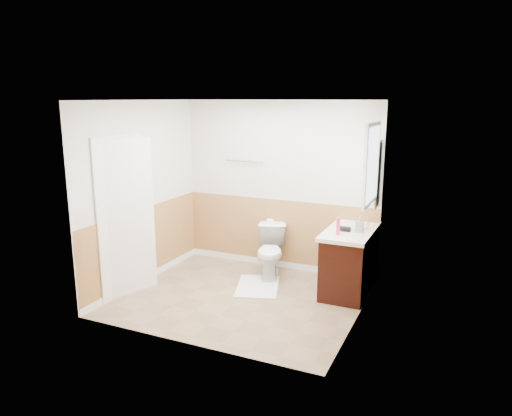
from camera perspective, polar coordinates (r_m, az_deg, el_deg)
The scene contains 32 objects.
floor at distance 6.31m, azimuth -1.79°, elevation -10.61°, with size 3.00×3.00×0.00m, color #8C7051.
ceiling at distance 5.79m, azimuth -1.97°, elevation 12.71°, with size 3.00×3.00×0.00m, color white.
wall_back at distance 7.09m, azimuth 2.76°, elevation 2.60°, with size 3.00×3.00×0.00m, color silver.
wall_front at distance 4.83m, azimuth -8.69°, elevation -2.51°, with size 3.00×3.00×0.00m, color silver.
wall_left at distance 6.71m, azimuth -13.46°, elevation 1.66°, with size 3.00×3.00×0.00m, color silver.
wall_right at distance 5.45m, azimuth 12.43°, elevation -0.88°, with size 3.00×3.00×0.00m, color silver.
wainscot_back at distance 7.25m, azimuth 2.66°, elevation -3.25°, with size 3.00×3.00×0.00m, color #B97E4A.
wainscot_front at distance 5.09m, azimuth -8.33°, elevation -10.65°, with size 3.00×3.00×0.00m, color #B97E4A.
wainscot_left at distance 6.89m, azimuth -13.05°, elevation -4.48°, with size 2.60×2.60×0.00m, color #B97E4A.
wainscot_right at distance 5.67m, azimuth 11.94°, elevation -8.24°, with size 2.60×2.60×0.00m, color #B97E4A.
toilet at distance 6.90m, azimuth 1.75°, elevation -5.26°, with size 0.41×0.72×0.73m, color white.
bath_mat at distance 6.63m, azimuth 0.19°, elevation -9.32°, with size 0.55×0.80×0.02m, color white.
vanity_cabinet at distance 6.51m, azimuth 11.10°, elevation -6.35°, with size 0.55×1.10×0.80m, color black.
vanity_knob_left at distance 6.44m, azimuth 8.34°, elevation -5.04°, with size 0.03×0.03×0.03m, color white.
vanity_knob_right at distance 6.62m, azimuth 8.82°, elevation -4.55°, with size 0.03×0.03×0.03m, color #BBBAC1.
countertop at distance 6.38m, azimuth 11.17°, elevation -2.73°, with size 0.60×1.15×0.05m, color white.
sink_basin at distance 6.51m, azimuth 11.58°, elevation -2.11°, with size 0.36×0.36×0.02m, color white.
faucet at distance 6.46m, azimuth 13.16°, elevation -1.76°, with size 0.02×0.02×0.14m, color silver.
lotion_bottle at distance 6.08m, azimuth 9.75°, elevation -2.13°, with size 0.05×0.05×0.22m, color #CE355A.
soap_dispenser at distance 6.26m, azimuth 12.24°, elevation -1.89°, with size 0.09×0.09×0.20m, color gray.
hair_dryer_body at distance 6.26m, azimuth 10.58°, elevation -2.45°, with size 0.07×0.07×0.14m, color black.
hair_dryer_handle at distance 6.30m, azimuth 10.36°, elevation -2.63°, with size 0.03×0.03×0.07m, color black.
mirror_panel at distance 6.46m, azimuth 14.42°, elevation 3.88°, with size 0.02×0.35×0.90m, color silver.
window_frame at distance 5.93m, azimuth 13.59°, elevation 5.10°, with size 0.04×0.80×1.00m, color white.
window_glass at distance 5.93m, azimuth 13.74°, elevation 5.09°, with size 0.01×0.70×0.90m, color white.
door at distance 6.36m, azimuth -15.10°, elevation -1.18°, with size 0.05×0.80×2.04m, color white.
door_frame at distance 6.40m, azimuth -15.63°, elevation -1.03°, with size 0.02×0.92×2.10m, color white.
door_knob at distance 6.59m, azimuth -12.85°, elevation -1.19°, with size 0.06×0.06×0.06m, color silver.
towel_bar at distance 7.21m, azimuth -1.45°, elevation 5.60°, with size 0.02×0.02×0.62m, color silver.
tp_holder_bar at distance 7.18m, azimuth 1.76°, elevation -1.75°, with size 0.02×0.02×0.14m, color silver.
tp_roll at distance 7.18m, azimuth 1.76°, elevation -1.75°, with size 0.11×0.11×0.10m, color white.
tp_sheet at distance 7.21m, azimuth 1.75°, elevation -2.59°, with size 0.10×0.01×0.16m, color white.
Camera 1 is at (2.56, -5.19, 2.53)m, focal length 33.60 mm.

